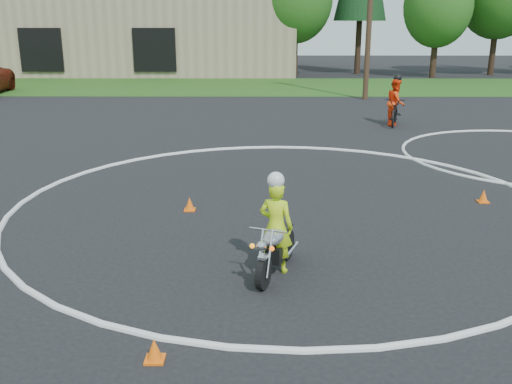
{
  "coord_description": "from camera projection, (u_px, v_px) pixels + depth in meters",
  "views": [
    {
      "loc": [
        -0.55,
        -9.3,
        4.02
      ],
      "look_at": [
        -0.62,
        0.36,
        1.1
      ],
      "focal_mm": 40.0,
      "sensor_mm": 36.0,
      "label": 1
    }
  ],
  "objects": [
    {
      "name": "rider_primary_grp",
      "position": [
        276.0,
        224.0,
        9.31
      ],
      "size": [
        0.66,
        0.54,
        1.72
      ],
      "rotation": [
        0.0,
        0.0,
        -0.35
      ],
      "color": "#C0E618",
      "rests_on": "ground"
    },
    {
      "name": "rider_second_grp",
      "position": [
        395.0,
        107.0,
        22.55
      ],
      "size": [
        1.29,
        2.21,
        2.01
      ],
      "rotation": [
        0.0,
        0.0,
        -0.29
      ],
      "color": "black",
      "rests_on": "ground"
    },
    {
      "name": "primary_motorcycle",
      "position": [
        276.0,
        248.0,
        9.29
      ],
      "size": [
        0.85,
        1.69,
        0.93
      ],
      "rotation": [
        0.0,
        0.0,
        -0.35
      ],
      "color": "black",
      "rests_on": "ground"
    },
    {
      "name": "grass_strip",
      "position": [
        269.0,
        86.0,
        35.9
      ],
      "size": [
        120.0,
        10.0,
        0.02
      ],
      "primitive_type": "cube",
      "color": "#1E4714",
      "rests_on": "ground"
    },
    {
      "name": "warehouse",
      "position": [
        50.0,
        18.0,
        47.26
      ],
      "size": [
        41.0,
        17.0,
        8.3
      ],
      "color": "tan",
      "rests_on": "ground"
    },
    {
      "name": "course_markings",
      "position": [
        369.0,
        188.0,
        14.21
      ],
      "size": [
        19.05,
        19.05,
        0.12
      ],
      "color": "silver",
      "rests_on": "ground"
    },
    {
      "name": "traffic_cones",
      "position": [
        420.0,
        207.0,
        12.38
      ],
      "size": [
        12.26,
        13.2,
        0.3
      ],
      "color": "#FF630D",
      "rests_on": "ground"
    },
    {
      "name": "ground",
      "position": [
        291.0,
        258.0,
        10.06
      ],
      "size": [
        120.0,
        120.0,
        0.0
      ],
      "primitive_type": "plane",
      "color": "black",
      "rests_on": "ground"
    }
  ]
}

